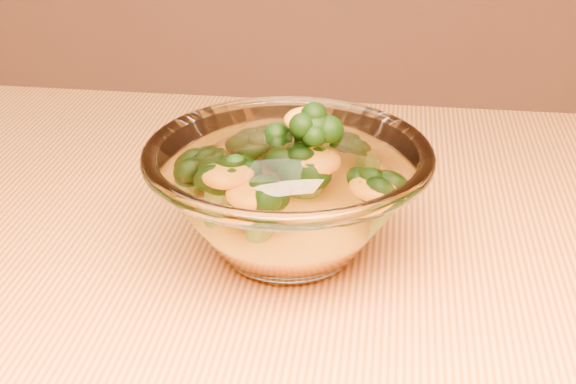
# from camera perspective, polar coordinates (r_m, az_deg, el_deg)

# --- Properties ---
(glass_bowl) EXTENTS (0.20, 0.20, 0.09)m
(glass_bowl) POSITION_cam_1_polar(r_m,az_deg,el_deg) (0.56, 0.00, -0.39)
(glass_bowl) COLOR white
(glass_bowl) RESTS_ON table
(cheese_sauce) EXTENTS (0.11, 0.11, 0.03)m
(cheese_sauce) POSITION_cam_1_polar(r_m,az_deg,el_deg) (0.56, 0.00, -2.06)
(cheese_sauce) COLOR orange
(cheese_sauce) RESTS_ON glass_bowl
(broccoli_heap) EXTENTS (0.14, 0.11, 0.08)m
(broccoli_heap) POSITION_cam_1_polar(r_m,az_deg,el_deg) (0.56, -0.29, 1.34)
(broccoli_heap) COLOR black
(broccoli_heap) RESTS_ON cheese_sauce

